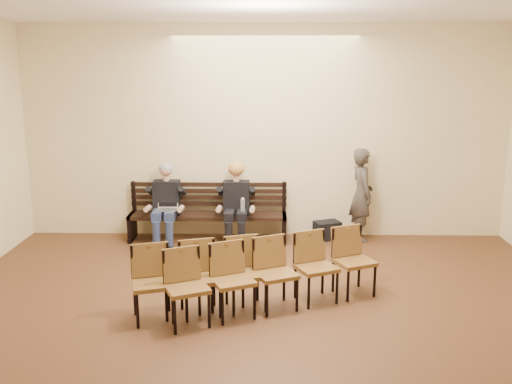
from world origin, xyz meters
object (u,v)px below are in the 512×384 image
Objects in this scene: bench at (208,227)px; chair_row_back at (276,275)px; seated_woman at (236,206)px; water_bottle at (243,213)px; laptop at (167,211)px; bag at (327,230)px; chair_row_front at (200,279)px; seated_man at (166,205)px; passerby at (362,188)px.

bench is 2.87m from chair_row_back.
water_bottle is (0.11, -0.21, -0.05)m from seated_woman.
laptop is (-0.62, -0.27, 0.34)m from bench.
bench is at bearing -177.11° from bag.
bench is at bearing 76.82° from chair_row_front.
chair_row_front is at bearing 166.15° from chair_row_back.
seated_man is 1.27m from water_bottle.
chair_row_back is (0.50, -2.32, -0.13)m from water_bottle.
passerby is at bearing 9.78° from laptop.
seated_man is 1.14m from seated_woman.
laptop is 2.68m from chair_row_front.
bag is at bearing 47.54° from chair_row_back.
bench is at bearing 81.83° from passerby.
seated_woman is at bearing 79.08° from chair_row_back.
laptop is at bearing -156.68° from bench.
water_bottle is at bearing -28.92° from bench.
seated_man is 0.72× the size of passerby.
chair_row_front is at bearing -85.75° from bench.
seated_woman is at bearing 66.87° from chair_row_front.
bag is at bearing 11.17° from laptop.
seated_man is at bearing 100.20° from chair_row_back.
bag is 0.91m from passerby.
seated_woman is (1.14, 0.00, -0.02)m from seated_man.
passerby reaches higher than bag.
laptop is 2.66m from bag.
seated_man is at bearing 83.51° from passerby.
bench is 2.04× the size of seated_man.
chair_row_front is (-2.32, -2.92, -0.45)m from passerby.
bench is at bearing 151.08° from water_bottle.
seated_woman is 2.61m from chair_row_back.
seated_woman is 5.33× the size of water_bottle.
seated_woman is 0.47× the size of chair_row_back.
chair_row_back is (1.09, -2.65, 0.21)m from bench.
bag is (2.64, 0.22, -0.49)m from seated_man.
chair_row_front reaches higher than bench.
bench is 2.61m from passerby.
laptop is at bearing 90.68° from chair_row_front.
water_bottle is at bearing 0.35° from laptop.
laptop is 0.79× the size of bag.
seated_man reaches higher than chair_row_front.
seated_man is 2.84m from chair_row_front.
seated_woman reaches higher than laptop.
water_bottle is (1.22, -0.06, -0.00)m from laptop.
seated_woman is 1.11m from laptop.
bag is (1.39, 0.43, -0.41)m from water_bottle.
bench is at bearing 26.42° from laptop.
bench is 0.79m from seated_man.
bag is at bearing 2.89° from bench.
bench is 1.98m from bag.
chair_row_front is 0.59× the size of chair_row_back.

